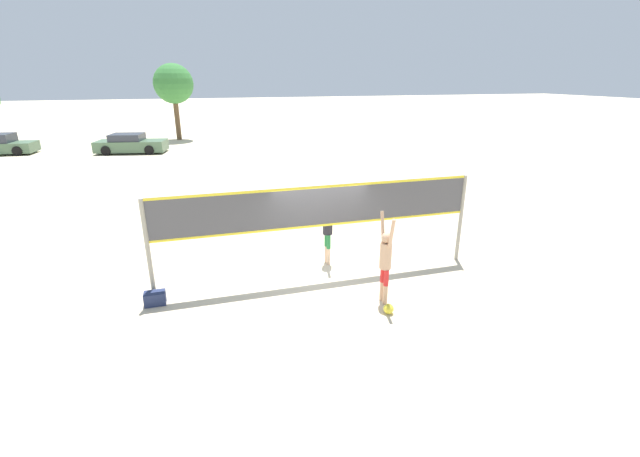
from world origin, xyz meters
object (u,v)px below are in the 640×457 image
object	(u,v)px
player_blocker	(328,225)
volleyball	(389,309)
volleyball_net	(320,212)
gear_bag	(155,298)
parked_car_mid	(2,145)
tree_left_cluster	(173,84)
player_spiker	(386,257)
parked_car_near	(131,144)

from	to	relation	value
player_blocker	volleyball	size ratio (longest dim) A/B	9.43
volleyball_net	gear_bag	distance (m)	4.54
volleyball_net	parked_car_mid	size ratio (longest dim) A/B	2.01
tree_left_cluster	player_blocker	bearing A→B (deg)	-80.79
volleyball_net	tree_left_cluster	size ratio (longest dim) A/B	1.40
parked_car_mid	gear_bag	bearing A→B (deg)	-58.55
volleyball_net	player_spiker	xyz separation A→B (m)	(1.08, -1.75, -0.67)
player_blocker	parked_car_mid	size ratio (longest dim) A/B	0.53
player_blocker	parked_car_near	distance (m)	23.27
player_spiker	gear_bag	size ratio (longest dim) A/B	4.54
gear_bag	player_spiker	bearing A→B (deg)	-15.32
player_blocker	tree_left_cluster	bearing A→B (deg)	-170.79
player_blocker	volleyball	distance (m)	3.30
player_spiker	volleyball	xyz separation A→B (m)	(-0.10, -0.52, -1.06)
parked_car_near	tree_left_cluster	world-z (taller)	tree_left_cluster
tree_left_cluster	volleyball_net	bearing A→B (deg)	-81.95
parked_car_near	tree_left_cluster	xyz separation A→B (m)	(3.14, 5.98, 3.87)
parked_car_mid	player_blocker	bearing A→B (deg)	-49.16
player_blocker	tree_left_cluster	size ratio (longest dim) A/B	0.37
volleyball_net	player_blocker	bearing A→B (deg)	60.24
volleyball_net	volleyball	xyz separation A→B (m)	(0.98, -2.27, -1.73)
parked_car_near	parked_car_mid	bearing A→B (deg)	178.47
volleyball_net	parked_car_near	bearing A→B (deg)	107.56
volleyball	parked_car_mid	xyz separation A→B (m)	(-16.70, 26.97, 0.50)
tree_left_cluster	player_spiker	bearing A→B (deg)	-80.42
parked_car_near	tree_left_cluster	size ratio (longest dim) A/B	0.81
gear_bag	volleyball_net	bearing A→B (deg)	4.09
player_blocker	parked_car_near	size ratio (longest dim) A/B	0.46
player_spiker	player_blocker	size ratio (longest dim) A/B	0.99
player_spiker	parked_car_near	size ratio (longest dim) A/B	0.45
volleyball_net	volleyball	bearing A→B (deg)	-66.68
player_blocker	parked_car_near	bearing A→B (deg)	-160.75
volleyball	gear_bag	world-z (taller)	gear_bag
volleyball	player_blocker	bearing A→B (deg)	99.47
volleyball_net	player_blocker	size ratio (longest dim) A/B	3.82
player_blocker	gear_bag	size ratio (longest dim) A/B	4.59
player_blocker	tree_left_cluster	xyz separation A→B (m)	(-4.53, 27.94, 3.29)
player_blocker	parked_car_near	xyz separation A→B (m)	(-7.67, 21.96, -0.58)
volleyball	parked_car_mid	distance (m)	31.73
volleyball_net	player_spiker	bearing A→B (deg)	-58.28
parked_car_near	volleyball_net	bearing A→B (deg)	-61.17
gear_bag	tree_left_cluster	size ratio (longest dim) A/B	0.08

